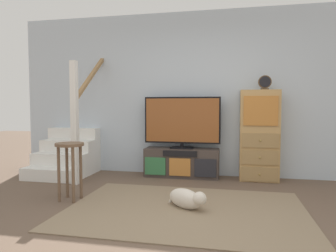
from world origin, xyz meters
TOP-DOWN VIEW (x-y plane):
  - ground_plane at (0.00, 0.00)m, footprint 20.00×20.00m
  - back_wall at (0.00, 2.46)m, footprint 6.40×0.12m
  - area_rug at (0.00, 0.60)m, footprint 2.60×1.80m
  - media_console at (-0.30, 2.19)m, footprint 1.20×0.38m
  - television at (-0.30, 2.22)m, footprint 1.23×0.22m
  - side_cabinet at (0.90, 2.20)m, footprint 0.58×0.38m
  - desk_clock at (0.97, 2.19)m, footprint 0.19×0.08m
  - staircase at (-2.24, 2.20)m, footprint 1.00×1.36m
  - bar_stool_near at (-1.43, 0.68)m, footprint 0.34×0.34m
  - dog at (0.01, 0.64)m, footprint 0.49×0.41m

SIDE VIEW (x-z plane):
  - ground_plane at x=0.00m, z-range 0.00..0.00m
  - area_rug at x=0.00m, z-range 0.00..0.01m
  - dog at x=0.01m, z-range 0.00..0.23m
  - media_console at x=-0.30m, z-range 0.00..0.46m
  - staircase at x=-2.24m, z-range -0.73..1.47m
  - bar_stool_near at x=-1.43m, z-range 0.17..0.87m
  - side_cabinet at x=0.90m, z-range 0.00..1.39m
  - television at x=-0.30m, z-range 0.49..1.32m
  - back_wall at x=0.00m, z-range 0.00..2.70m
  - desk_clock at x=0.97m, z-range 1.39..1.61m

